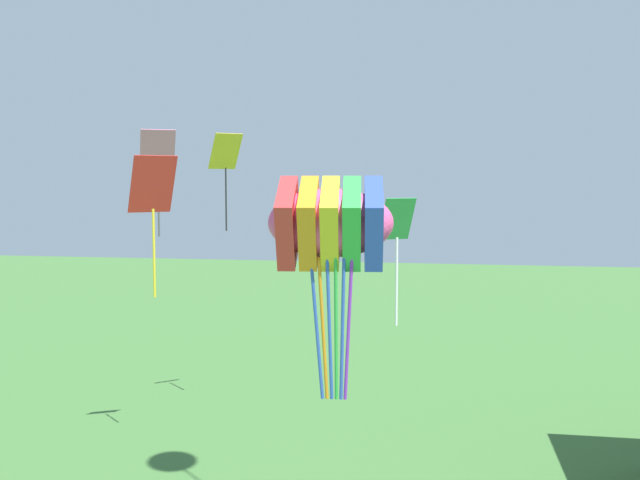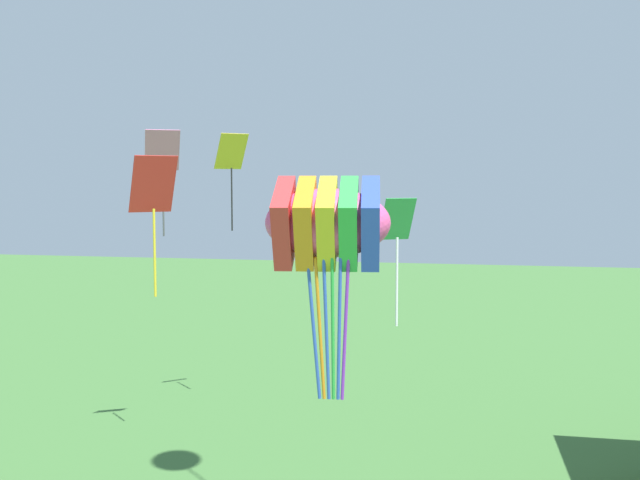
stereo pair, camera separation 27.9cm
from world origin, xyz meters
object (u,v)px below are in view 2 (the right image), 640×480
Objects in this scene: kite_green_diamond at (397,236)px; kite_red_diamond at (154,196)px; kite_rainbow_parafoil at (328,224)px; kite_yellow_diamond at (231,160)px; kite_pink_diamond at (162,159)px.

kite_red_diamond reaches higher than kite_green_diamond.
kite_rainbow_parafoil is 4.07m from kite_red_diamond.
kite_yellow_diamond is at bearing 115.21° from kite_rainbow_parafoil.
kite_green_diamond is 10.01m from kite_yellow_diamond.
kite_rainbow_parafoil is 1.34× the size of kite_red_diamond.
kite_green_diamond is 4.82m from kite_red_diamond.
kite_pink_diamond is at bearing -101.62° from kite_yellow_diamond.
kite_pink_diamond reaches higher than kite_red_diamond.
kite_pink_diamond is 0.93× the size of kite_yellow_diamond.
kite_red_diamond is at bearing -68.85° from kite_pink_diamond.
kite_red_diamond is (-4.63, -1.05, 0.79)m from kite_green_diamond.
kite_green_diamond is at bearing -32.15° from kite_pink_diamond.
kite_rainbow_parafoil is at bearing -50.11° from kite_pink_diamond.
kite_green_diamond is 0.93× the size of kite_red_diamond.
kite_rainbow_parafoil is at bearing -64.79° from kite_yellow_diamond.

